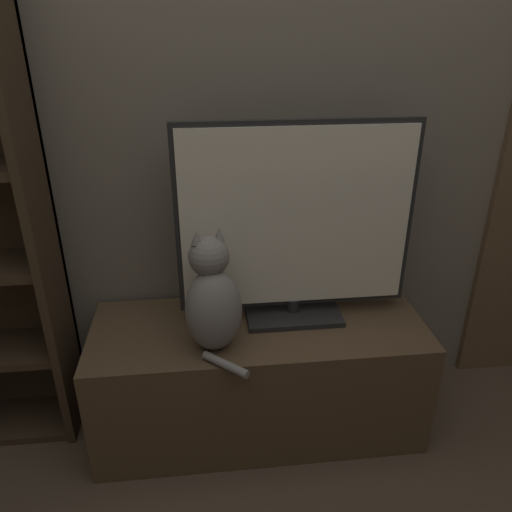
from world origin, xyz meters
TOP-DOWN VIEW (x-y plane):
  - wall_back at (0.00, 1.22)m, footprint 4.80×0.05m
  - tv_stand at (0.00, 0.94)m, footprint 1.23×0.47m
  - tv at (0.14, 1.00)m, footprint 0.84×0.21m
  - cat at (-0.17, 0.84)m, footprint 0.23×0.30m

SIDE VIEW (x-z plane):
  - tv_stand at x=0.00m, z-range 0.00..0.47m
  - cat at x=-0.17m, z-range 0.44..0.86m
  - tv at x=0.14m, z-range 0.47..1.20m
  - wall_back at x=0.00m, z-range 0.00..2.60m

